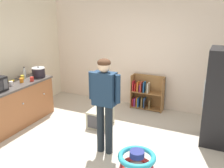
{
  "coord_description": "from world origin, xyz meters",
  "views": [
    {
      "loc": [
        1.77,
        -3.54,
        2.47
      ],
      "look_at": [
        -0.13,
        0.57,
        1.06
      ],
      "focal_mm": 40.15,
      "sensor_mm": 36.0,
      "label": 1
    }
  ],
  "objects_px": {
    "crock_pot": "(39,72)",
    "pet_carrier": "(101,117)",
    "baby_walker": "(137,160)",
    "red_cup": "(32,79)",
    "white_cup": "(11,84)",
    "kitchen_counter": "(12,106)",
    "orange_cup": "(21,80)",
    "banana_bunch": "(12,81)",
    "clear_bottle": "(25,73)",
    "standing_person": "(104,98)",
    "bookshelf": "(146,94)",
    "yellow_cup": "(22,77)"
  },
  "relations": [
    {
      "from": "kitchen_counter",
      "to": "crock_pot",
      "type": "xyz_separation_m",
      "value": [
        0.1,
        0.79,
        0.56
      ]
    },
    {
      "from": "kitchen_counter",
      "to": "bookshelf",
      "type": "height_order",
      "value": "kitchen_counter"
    },
    {
      "from": "bookshelf",
      "to": "white_cup",
      "type": "height_order",
      "value": "white_cup"
    },
    {
      "from": "kitchen_counter",
      "to": "baby_walker",
      "type": "xyz_separation_m",
      "value": [
        2.9,
        -0.33,
        -0.29
      ]
    },
    {
      "from": "banana_bunch",
      "to": "orange_cup",
      "type": "relative_size",
      "value": 1.67
    },
    {
      "from": "kitchen_counter",
      "to": "crock_pot",
      "type": "distance_m",
      "value": 0.97
    },
    {
      "from": "kitchen_counter",
      "to": "baby_walker",
      "type": "height_order",
      "value": "kitchen_counter"
    },
    {
      "from": "kitchen_counter",
      "to": "baby_walker",
      "type": "distance_m",
      "value": 2.94
    },
    {
      "from": "standing_person",
      "to": "crock_pot",
      "type": "distance_m",
      "value": 2.3
    },
    {
      "from": "yellow_cup",
      "to": "red_cup",
      "type": "bearing_deg",
      "value": -3.87
    },
    {
      "from": "crock_pot",
      "to": "pet_carrier",
      "type": "bearing_deg",
      "value": 0.34
    },
    {
      "from": "bookshelf",
      "to": "red_cup",
      "type": "bearing_deg",
      "value": -141.59
    },
    {
      "from": "crock_pot",
      "to": "banana_bunch",
      "type": "bearing_deg",
      "value": -114.37
    },
    {
      "from": "yellow_cup",
      "to": "standing_person",
      "type": "bearing_deg",
      "value": -13.57
    },
    {
      "from": "bookshelf",
      "to": "baby_walker",
      "type": "height_order",
      "value": "bookshelf"
    },
    {
      "from": "standing_person",
      "to": "clear_bottle",
      "type": "xyz_separation_m",
      "value": [
        -2.4,
        0.71,
        -0.02
      ]
    },
    {
      "from": "baby_walker",
      "to": "red_cup",
      "type": "xyz_separation_m",
      "value": [
        -2.72,
        0.79,
        0.79
      ]
    },
    {
      "from": "pet_carrier",
      "to": "yellow_cup",
      "type": "relative_size",
      "value": 5.81
    },
    {
      "from": "kitchen_counter",
      "to": "standing_person",
      "type": "relative_size",
      "value": 1.19
    },
    {
      "from": "kitchen_counter",
      "to": "baby_walker",
      "type": "bearing_deg",
      "value": -6.51
    },
    {
      "from": "crock_pot",
      "to": "clear_bottle",
      "type": "height_order",
      "value": "crock_pot"
    },
    {
      "from": "bookshelf",
      "to": "white_cup",
      "type": "distance_m",
      "value": 3.12
    },
    {
      "from": "baby_walker",
      "to": "red_cup",
      "type": "relative_size",
      "value": 6.36
    },
    {
      "from": "orange_cup",
      "to": "pet_carrier",
      "type": "bearing_deg",
      "value": 17.28
    },
    {
      "from": "standing_person",
      "to": "orange_cup",
      "type": "xyz_separation_m",
      "value": [
        -2.17,
        0.37,
        -0.07
      ]
    },
    {
      "from": "red_cup",
      "to": "crock_pot",
      "type": "bearing_deg",
      "value": 105.33
    },
    {
      "from": "baby_walker",
      "to": "white_cup",
      "type": "xyz_separation_m",
      "value": [
        -2.87,
        0.35,
        0.79
      ]
    },
    {
      "from": "red_cup",
      "to": "standing_person",
      "type": "bearing_deg",
      "value": -14.89
    },
    {
      "from": "orange_cup",
      "to": "red_cup",
      "type": "bearing_deg",
      "value": 50.65
    },
    {
      "from": "pet_carrier",
      "to": "yellow_cup",
      "type": "distance_m",
      "value": 1.97
    },
    {
      "from": "clear_bottle",
      "to": "orange_cup",
      "type": "xyz_separation_m",
      "value": [
        0.22,
        -0.34,
        -0.05
      ]
    },
    {
      "from": "baby_walker",
      "to": "banana_bunch",
      "type": "relative_size",
      "value": 3.82
    },
    {
      "from": "bookshelf",
      "to": "standing_person",
      "type": "height_order",
      "value": "standing_person"
    },
    {
      "from": "pet_carrier",
      "to": "kitchen_counter",
      "type": "bearing_deg",
      "value": -154.7
    },
    {
      "from": "red_cup",
      "to": "orange_cup",
      "type": "xyz_separation_m",
      "value": [
        -0.14,
        -0.17,
        0.0
      ]
    },
    {
      "from": "orange_cup",
      "to": "clear_bottle",
      "type": "bearing_deg",
      "value": 123.72
    },
    {
      "from": "yellow_cup",
      "to": "orange_cup",
      "type": "height_order",
      "value": "same"
    },
    {
      "from": "crock_pot",
      "to": "orange_cup",
      "type": "xyz_separation_m",
      "value": [
        -0.05,
        -0.5,
        -0.06
      ]
    },
    {
      "from": "clear_bottle",
      "to": "white_cup",
      "type": "distance_m",
      "value": 0.64
    },
    {
      "from": "bookshelf",
      "to": "clear_bottle",
      "type": "relative_size",
      "value": 3.46
    },
    {
      "from": "kitchen_counter",
      "to": "orange_cup",
      "type": "relative_size",
      "value": 21.05
    },
    {
      "from": "bookshelf",
      "to": "banana_bunch",
      "type": "relative_size",
      "value": 5.37
    },
    {
      "from": "clear_bottle",
      "to": "standing_person",
      "type": "bearing_deg",
      "value": -16.51
    },
    {
      "from": "banana_bunch",
      "to": "red_cup",
      "type": "height_order",
      "value": "red_cup"
    },
    {
      "from": "bookshelf",
      "to": "yellow_cup",
      "type": "distance_m",
      "value": 2.94
    },
    {
      "from": "bookshelf",
      "to": "pet_carrier",
      "type": "height_order",
      "value": "bookshelf"
    },
    {
      "from": "pet_carrier",
      "to": "orange_cup",
      "type": "xyz_separation_m",
      "value": [
        -1.63,
        -0.51,
        0.77
      ]
    },
    {
      "from": "yellow_cup",
      "to": "orange_cup",
      "type": "xyz_separation_m",
      "value": [
        0.15,
        -0.19,
        0.0
      ]
    },
    {
      "from": "banana_bunch",
      "to": "clear_bottle",
      "type": "xyz_separation_m",
      "value": [
        -0.01,
        0.4,
        0.07
      ]
    },
    {
      "from": "clear_bottle",
      "to": "yellow_cup",
      "type": "relative_size",
      "value": 2.59
    }
  ]
}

